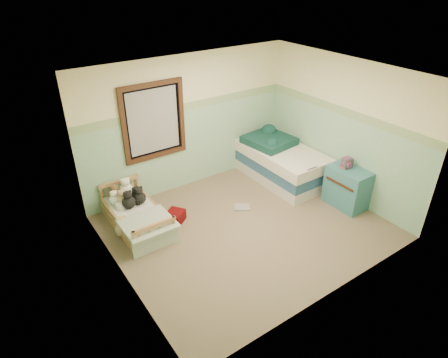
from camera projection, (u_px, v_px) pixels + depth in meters
floor at (246, 227)px, 6.43m from camera, size 4.20×3.60×0.02m
ceiling at (252, 76)px, 5.18m from camera, size 4.20×3.60×0.02m
wall_back at (189, 123)px, 7.09m from camera, size 4.20×0.04×2.50m
wall_front at (343, 217)px, 4.52m from camera, size 4.20×0.04×2.50m
wall_left at (114, 203)px, 4.77m from camera, size 0.04×3.60×2.50m
wall_right at (342, 129)px, 6.84m from camera, size 0.04×3.60×2.50m
wainscot_mint at (190, 148)px, 7.33m from camera, size 4.20×0.01×1.50m
border_strip at (188, 106)px, 6.92m from camera, size 4.20×0.01×0.15m
window_frame at (154, 121)px, 6.62m from camera, size 1.16×0.06×1.36m
window_blinds at (154, 121)px, 6.63m from camera, size 0.92×0.01×1.12m
toddler_bed_frame at (138, 221)px, 6.41m from camera, size 0.72×1.44×0.18m
toddler_mattress at (137, 214)px, 6.33m from camera, size 0.66×1.38×0.12m
patchwork_quilt at (148, 223)px, 5.97m from camera, size 0.78×0.72×0.03m
plush_bed_brown at (115, 195)px, 6.53m from camera, size 0.20×0.20×0.20m
plush_bed_white at (126, 190)px, 6.62m from camera, size 0.24×0.24×0.24m
plush_bed_tan at (123, 200)px, 6.40m from camera, size 0.20×0.20×0.20m
plush_bed_dark at (136, 196)px, 6.52m from camera, size 0.18×0.18×0.18m
plush_floor_cream at (123, 216)px, 6.44m from camera, size 0.29×0.29×0.29m
plush_floor_tan at (123, 229)px, 6.16m from camera, size 0.25×0.25×0.25m
twin_bed_frame at (279, 173)px, 7.81m from camera, size 0.96×1.92×0.22m
twin_boxspring at (280, 163)px, 7.70m from camera, size 0.96×1.92×0.22m
twin_mattress at (280, 153)px, 7.59m from camera, size 1.00×1.96×0.22m
teal_blanket at (269, 140)px, 7.69m from camera, size 0.91×0.95×0.14m
dresser at (347, 187)px, 6.83m from camera, size 0.45×0.72×0.72m
book_stack at (347, 163)px, 6.67m from camera, size 0.19×0.16×0.17m
red_pillow at (175, 217)px, 6.51m from camera, size 0.41×0.40×0.19m
floor_book at (242, 207)px, 6.91m from camera, size 0.35×0.33×0.03m
extra_plush_0 at (129, 202)px, 6.32m from camera, size 0.22×0.22×0.22m
extra_plush_1 at (114, 200)px, 6.42m from camera, size 0.18×0.18×0.18m
extra_plush_2 at (139, 198)px, 6.43m from camera, size 0.22×0.22×0.22m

